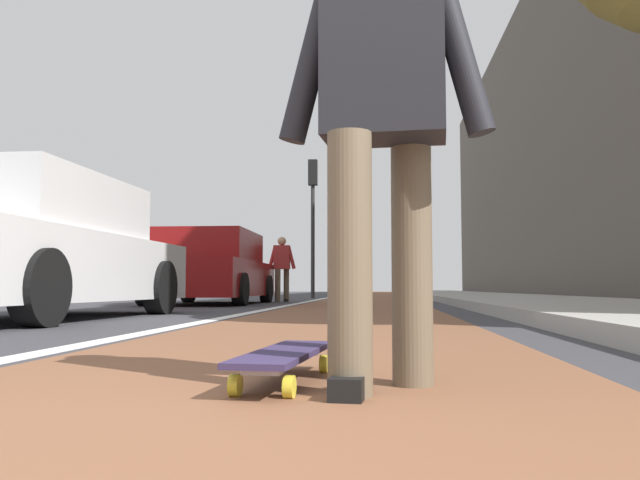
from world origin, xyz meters
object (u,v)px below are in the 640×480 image
Objects in this scene: pedestrian_distant at (282,264)px; parked_car_near at (35,251)px; parked_car_mid at (211,270)px; skater_person at (383,105)px; skateboard at (285,356)px; traffic_light at (313,202)px.

parked_car_near is at bearing 171.21° from pedestrian_distant.
skater_person is at bearing -162.39° from parked_car_mid.
skateboard is at bearing 66.72° from skater_person.
pedestrian_distant is (-5.04, 0.20, -2.12)m from traffic_light.
parked_car_near reaches higher than skateboard.
traffic_light is (18.06, 2.14, 2.05)m from skater_person.
skater_person is 18.30m from traffic_light.
parked_car_near is at bearing 173.63° from traffic_light.
pedestrian_distant is (8.58, -1.33, 0.15)m from parked_car_near.
pedestrian_distant reaches higher than parked_car_mid.
parked_car_mid is at bearing 152.12° from pedestrian_distant.
skateboard is 13.05m from pedestrian_distant.
traffic_light is at bearing -2.22° from pedestrian_distant.
pedestrian_distant is at bearing 10.16° from skater_person.
parked_car_near is at bearing 37.64° from skateboard.
skateboard is at bearing -174.29° from traffic_light.
pedestrian_distant is at bearing 8.78° from skateboard.
parked_car_near reaches higher than parked_car_mid.
parked_car_mid is (6.45, -0.20, -0.03)m from parked_car_near.
parked_car_near is 6.45m from parked_car_mid.
parked_car_mid is at bearing 17.61° from skater_person.
parked_car_mid reaches higher than skateboard.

